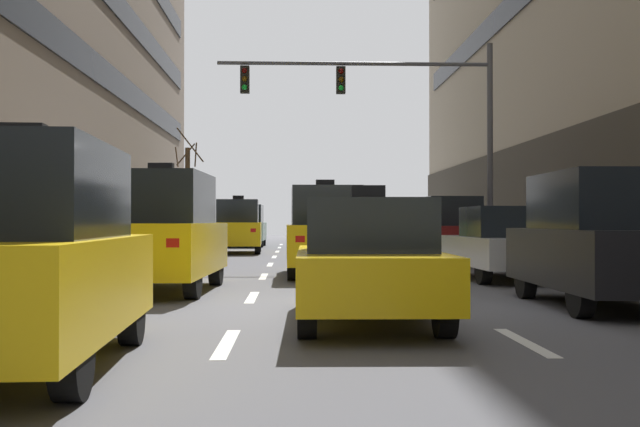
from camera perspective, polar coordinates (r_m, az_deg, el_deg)
ground_plane at (r=11.38m, az=2.59°, el=-7.23°), size 120.00×120.00×0.00m
lane_stripe_l1_s3 at (r=8.41m, az=-6.97°, el=-9.58°), size 0.16×2.00×0.01m
lane_stripe_l1_s4 at (r=13.36m, az=-5.08°, el=-6.23°), size 0.16×2.00×0.01m
lane_stripe_l1_s5 at (r=18.33m, az=-4.22°, el=-4.69°), size 0.16×2.00×0.01m
lane_stripe_l1_s6 at (r=23.32m, az=-3.73°, el=-3.81°), size 0.16×2.00×0.01m
lane_stripe_l1_s7 at (r=28.31m, az=-3.42°, el=-3.24°), size 0.16×2.00×0.01m
lane_stripe_l1_s8 at (r=33.31m, az=-3.20°, el=-2.84°), size 0.16×2.00×0.01m
lane_stripe_l1_s9 at (r=38.30m, az=-3.03°, el=-2.55°), size 0.16×2.00×0.01m
lane_stripe_l1_s10 at (r=43.30m, az=-2.91°, el=-2.32°), size 0.16×2.00×0.01m
lane_stripe_l2_s3 at (r=8.74m, az=14.98°, el=-9.21°), size 0.16×2.00×0.01m
lane_stripe_l2_s4 at (r=13.57m, az=8.78°, el=-6.13°), size 0.16×2.00×0.01m
lane_stripe_l2_s5 at (r=18.49m, az=5.89°, el=-4.66°), size 0.16×2.00×0.01m
lane_stripe_l2_s6 at (r=23.44m, az=4.22°, el=-3.79°), size 0.16×2.00×0.01m
lane_stripe_l2_s7 at (r=28.41m, az=3.13°, el=-3.23°), size 0.16×2.00×0.01m
lane_stripe_l2_s8 at (r=33.39m, az=2.37°, el=-2.84°), size 0.16×2.00×0.01m
lane_stripe_l2_s9 at (r=38.38m, az=1.81°, el=-2.54°), size 0.16×2.00×0.01m
lane_stripe_l2_s10 at (r=43.36m, az=1.38°, el=-2.32°), size 0.16×2.00×0.01m
taxi_driving_0 at (r=14.63m, az=-11.75°, el=-1.40°), size 2.09×4.66×2.41m
taxi_driving_1 at (r=18.43m, az=0.38°, el=-1.37°), size 1.90×4.44×2.32m
taxi_driving_2 at (r=7.33m, az=-21.38°, el=-2.98°), size 1.92×4.24×2.19m
car_driving_3 at (r=39.92m, az=-5.49°, el=-0.92°), size 1.92×4.50×2.17m
car_driving_4 at (r=38.14m, az=-0.46°, el=-1.01°), size 1.90×4.32×2.07m
taxi_driving_5 at (r=31.98m, az=-6.11°, el=-0.97°), size 2.05×4.61×2.39m
taxi_driving_6 at (r=9.91m, az=3.54°, el=-3.64°), size 1.86×4.30×1.77m
car_parked_1 at (r=12.50m, az=20.15°, el=-1.86°), size 1.87×4.31×2.07m
car_parked_2 at (r=17.74m, az=13.44°, el=-2.21°), size 1.95×4.44×1.65m
car_parked_3 at (r=23.65m, az=9.52°, el=-1.29°), size 1.83×4.26×2.05m
traffic_signal_0 at (r=24.25m, az=5.83°, el=7.82°), size 8.62×0.35×6.77m
street_tree_0 at (r=38.73m, az=-9.84°, el=1.59°), size 1.57×1.50×5.76m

